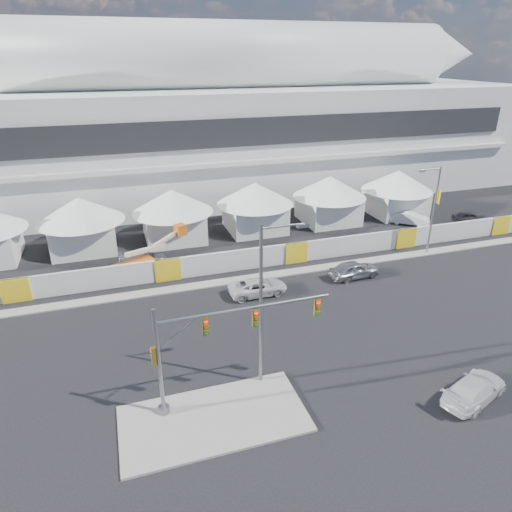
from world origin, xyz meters
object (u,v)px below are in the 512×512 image
object	(u,v)px
lot_car_c	(143,258)
pickup_curb	(258,287)
lot_car_a	(410,218)
lot_car_b	(469,217)
sedan_silver	(354,269)
traffic_mast	(201,348)
boom_lift	(142,263)
streetlight_median	(265,296)
pickup_near	(475,389)
streetlight_curb	(433,205)

from	to	relation	value
lot_car_c	pickup_curb	bearing A→B (deg)	-138.44
pickup_curb	lot_car_c	world-z (taller)	pickup_curb
pickup_curb	lot_car_c	xyz separation A→B (m)	(-8.45, 8.86, -0.04)
lot_car_a	lot_car_b	world-z (taller)	lot_car_a
sedan_silver	traffic_mast	xyz separation A→B (m)	(-15.94, -11.72, 3.11)
lot_car_b	boom_lift	world-z (taller)	boom_lift
traffic_mast	streetlight_median	world-z (taller)	streetlight_median
pickup_curb	pickup_near	size ratio (longest dim) A/B	1.00
sedan_silver	streetlight_median	xyz separation A→B (m)	(-12.02, -10.77, 5.12)
sedan_silver	lot_car_b	world-z (taller)	sedan_silver
pickup_curb	lot_car_b	bearing A→B (deg)	-74.01
streetlight_median	boom_lift	distance (m)	18.97
lot_car_a	pickup_curb	bearing A→B (deg)	155.17
lot_car_a	lot_car_b	distance (m)	7.19
lot_car_b	lot_car_c	world-z (taller)	lot_car_b
lot_car_c	streetlight_curb	bearing A→B (deg)	-104.79
streetlight_median	streetlight_curb	xyz separation A→B (m)	(21.38, 13.30, -0.85)
pickup_curb	boom_lift	bearing A→B (deg)	50.22
streetlight_curb	lot_car_a	bearing A→B (deg)	65.39
lot_car_b	streetlight_curb	size ratio (longest dim) A/B	0.44
lot_car_c	boom_lift	bearing A→B (deg)	171.94
sedan_silver	lot_car_c	distance (m)	19.47
lot_car_c	streetlight_curb	world-z (taller)	streetlight_curb
boom_lift	streetlight_curb	bearing A→B (deg)	-28.89
sedan_silver	lot_car_a	distance (m)	16.43
pickup_curb	traffic_mast	size ratio (longest dim) A/B	0.49
boom_lift	lot_car_c	bearing A→B (deg)	63.83
lot_car_c	sedan_silver	bearing A→B (deg)	-118.23
lot_car_b	lot_car_a	bearing A→B (deg)	92.61
boom_lift	lot_car_b	bearing A→B (deg)	-17.31
pickup_near	lot_car_a	bearing A→B (deg)	-48.39
traffic_mast	boom_lift	xyz separation A→B (m)	(-1.73, 18.38, -2.91)
lot_car_a	streetlight_curb	world-z (taller)	streetlight_curb
lot_car_b	streetlight_median	world-z (taller)	streetlight_median
streetlight_curb	boom_lift	bearing A→B (deg)	171.31
lot_car_a	lot_car_b	xyz separation A→B (m)	(7.00, -1.65, -0.07)
pickup_near	lot_car_a	size ratio (longest dim) A/B	1.10
lot_car_a	lot_car_c	size ratio (longest dim) A/B	1.01
pickup_curb	traffic_mast	distance (m)	13.74
traffic_mast	streetlight_curb	xyz separation A→B (m)	(25.30, 14.25, 1.16)
lot_car_c	streetlight_median	size ratio (longest dim) A/B	0.43
pickup_near	streetlight_median	size ratio (longest dim) A/B	0.48
pickup_curb	lot_car_a	size ratio (longest dim) A/B	1.10
pickup_curb	streetlight_curb	world-z (taller)	streetlight_curb
sedan_silver	pickup_near	size ratio (longest dim) A/B	0.94
pickup_near	lot_car_a	distance (m)	29.64
streetlight_median	lot_car_b	bearing A→B (deg)	31.22
pickup_curb	traffic_mast	bearing A→B (deg)	147.81
pickup_near	lot_car_c	xyz separation A→B (m)	(-16.36, 24.49, -0.07)
sedan_silver	pickup_near	world-z (taller)	sedan_silver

